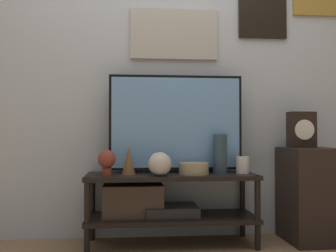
# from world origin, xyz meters

# --- Properties ---
(wall_back) EXTENTS (6.40, 0.08, 2.70)m
(wall_back) POSITION_xyz_m (0.01, 0.50, 1.36)
(wall_back) COLOR #B2BCC6
(wall_back) RESTS_ON ground_plane
(media_console) EXTENTS (1.17, 0.41, 0.49)m
(media_console) POSITION_xyz_m (-0.09, 0.25, 0.31)
(media_console) COLOR black
(media_console) RESTS_ON ground_plane
(television) EXTENTS (0.96, 0.05, 0.70)m
(television) POSITION_xyz_m (0.04, 0.34, 0.85)
(television) COLOR black
(television) RESTS_ON media_console
(vase_slim_bronze) EXTENTS (0.09, 0.09, 0.19)m
(vase_slim_bronze) POSITION_xyz_m (-0.30, 0.23, 0.59)
(vase_slim_bronze) COLOR brown
(vase_slim_bronze) RESTS_ON media_console
(vase_tall_ceramic) EXTENTS (0.10, 0.10, 0.28)m
(vase_tall_ceramic) POSITION_xyz_m (0.35, 0.25, 0.63)
(vase_tall_ceramic) COLOR #2D4251
(vase_tall_ceramic) RESTS_ON media_console
(vase_round_glass) EXTENTS (0.16, 0.16, 0.16)m
(vase_round_glass) POSITION_xyz_m (-0.09, 0.13, 0.57)
(vase_round_glass) COLOR beige
(vase_round_glass) RESTS_ON media_console
(vase_wide_bowl) EXTENTS (0.20, 0.20, 0.08)m
(vase_wide_bowl) POSITION_xyz_m (0.15, 0.19, 0.53)
(vase_wide_bowl) COLOR tan
(vase_wide_bowl) RESTS_ON media_console
(candle_jar) EXTENTS (0.09, 0.09, 0.12)m
(candle_jar) POSITION_xyz_m (0.50, 0.23, 0.55)
(candle_jar) COLOR silver
(candle_jar) RESTS_ON media_console
(decorative_bust) EXTENTS (0.12, 0.12, 0.17)m
(decorative_bust) POSITION_xyz_m (-0.44, 0.16, 0.59)
(decorative_bust) COLOR brown
(decorative_bust) RESTS_ON media_console
(side_table) EXTENTS (0.34, 0.43, 0.67)m
(side_table) POSITION_xyz_m (0.99, 0.24, 0.33)
(side_table) COLOR black
(side_table) RESTS_ON ground_plane
(mantel_clock) EXTENTS (0.19, 0.11, 0.26)m
(mantel_clock) POSITION_xyz_m (0.96, 0.28, 0.80)
(mantel_clock) COLOR black
(mantel_clock) RESTS_ON side_table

